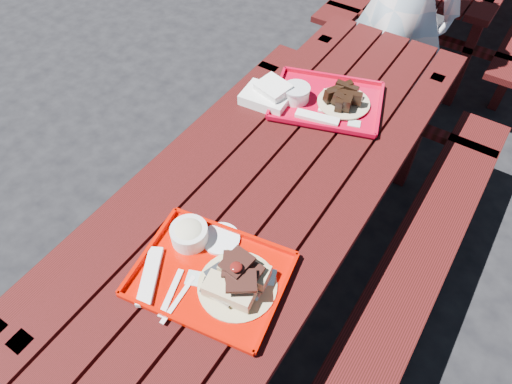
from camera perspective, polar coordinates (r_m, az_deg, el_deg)
ground at (r=2.36m, az=2.03°, el=-10.42°), size 60.00×60.00×0.00m
picnic_table_near at (r=1.89m, az=2.49°, el=-2.10°), size 1.41×2.40×0.75m
near_tray at (r=1.48m, az=-5.36°, el=-9.19°), size 0.53×0.44×0.15m
far_tray at (r=2.07m, az=8.61°, el=11.26°), size 0.56×0.49×0.08m
white_cloth at (r=2.06m, az=1.53°, el=12.04°), size 0.22×0.19×0.08m
person at (r=2.76m, az=18.03°, el=21.74°), size 0.64×0.44×1.67m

